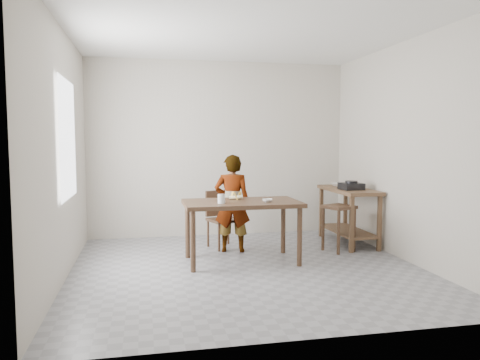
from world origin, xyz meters
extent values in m
cube|color=gray|center=(0.00, 0.00, -0.02)|extent=(4.00, 4.00, 0.04)
cube|color=white|center=(0.00, 0.00, 2.72)|extent=(4.00, 4.00, 0.04)
cube|color=beige|center=(0.00, 2.02, 1.35)|extent=(4.00, 0.04, 2.70)
cube|color=beige|center=(0.00, -2.02, 1.35)|extent=(4.00, 0.04, 2.70)
cube|color=beige|center=(-2.02, 0.00, 1.35)|extent=(0.04, 4.00, 2.70)
cube|color=beige|center=(2.02, 0.00, 1.35)|extent=(0.04, 4.00, 2.70)
cube|color=white|center=(-1.97, 0.20, 1.50)|extent=(0.02, 1.10, 1.30)
imported|color=silver|center=(-0.01, 0.84, 0.65)|extent=(0.53, 0.41, 1.30)
cylinder|color=silver|center=(-0.27, 0.16, 0.80)|extent=(0.10, 0.10, 0.11)
imported|color=silver|center=(0.28, 0.16, 0.77)|extent=(0.14, 0.14, 0.04)
imported|color=silver|center=(1.69, 1.31, 0.82)|extent=(0.25, 0.25, 0.05)
cube|color=black|center=(1.67, 0.82, 0.85)|extent=(0.30, 0.30, 0.09)
camera|label=1|loc=(-1.16, -5.21, 1.49)|focal=35.00mm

